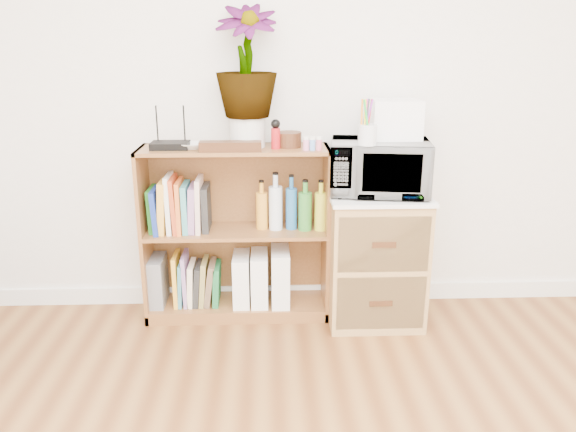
{
  "coord_description": "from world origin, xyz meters",
  "views": [
    {
      "loc": [
        -0.18,
        -0.8,
        1.48
      ],
      "look_at": [
        -0.07,
        1.95,
        0.62
      ],
      "focal_mm": 35.0,
      "sensor_mm": 36.0,
      "label": 1
    }
  ],
  "objects": [
    {
      "name": "file_box",
      "position": [
        -0.79,
        2.1,
        0.21
      ],
      "size": [
        0.08,
        0.22,
        0.27
      ],
      "primitive_type": "cube",
      "color": "slate",
      "rests_on": "bookshelf"
    },
    {
      "name": "bookshelf",
      "position": [
        -0.35,
        2.1,
        0.47
      ],
      "size": [
        1.0,
        0.3,
        0.95
      ],
      "primitive_type": "cube",
      "color": "brown",
      "rests_on": "ground"
    },
    {
      "name": "white_bowl",
      "position": [
        -0.56,
        2.07,
        0.97
      ],
      "size": [
        0.13,
        0.13,
        0.03
      ],
      "primitive_type": "imported",
      "color": "silver",
      "rests_on": "bookshelf"
    },
    {
      "name": "small_appliance",
      "position": [
        0.48,
        2.08,
        1.1
      ],
      "size": [
        0.25,
        0.21,
        0.2
      ],
      "primitive_type": "cube",
      "color": "white",
      "rests_on": "microwave"
    },
    {
      "name": "magazine_holder_right",
      "position": [
        -0.11,
        2.09,
        0.23
      ],
      "size": [
        0.1,
        0.25,
        0.31
      ],
      "primitive_type": "cube",
      "color": "white",
      "rests_on": "bookshelf"
    },
    {
      "name": "skirting_board",
      "position": [
        0.0,
        2.24,
        0.05
      ],
      "size": [
        4.0,
        0.02,
        0.1
      ],
      "primitive_type": "cube",
      "color": "white",
      "rests_on": "ground"
    },
    {
      "name": "potted_plant",
      "position": [
        -0.28,
        2.12,
        1.38
      ],
      "size": [
        0.31,
        0.31,
        0.56
      ],
      "primitive_type": "imported",
      "color": "#286529",
      "rests_on": "plant_pot"
    },
    {
      "name": "cookbooks",
      "position": [
        -0.65,
        2.1,
        0.63
      ],
      "size": [
        0.32,
        0.2,
        0.31
      ],
      "color": "#1E6A1C",
      "rests_on": "bookshelf"
    },
    {
      "name": "lower_books",
      "position": [
        -0.58,
        2.1,
        0.19
      ],
      "size": [
        0.25,
        0.19,
        0.29
      ],
      "color": "gold",
      "rests_on": "bookshelf"
    },
    {
      "name": "kokeshi_doll",
      "position": [
        -0.13,
        2.06,
        1.0
      ],
      "size": [
        0.05,
        0.05,
        0.11
      ],
      "primitive_type": "cylinder",
      "color": "#B2151B",
      "rests_on": "bookshelf"
    },
    {
      "name": "wooden_bowl",
      "position": [
        -0.06,
        2.11,
        0.99
      ],
      "size": [
        0.13,
        0.13,
        0.08
      ],
      "primitive_type": "cylinder",
      "color": "#3C2110",
      "rests_on": "bookshelf"
    },
    {
      "name": "trinket_box",
      "position": [
        -0.36,
        2.0,
        0.98
      ],
      "size": [
        0.31,
        0.08,
        0.05
      ],
      "primitive_type": "cube",
      "color": "#3B1C10",
      "rests_on": "bookshelf"
    },
    {
      "name": "wicker_unit",
      "position": [
        0.4,
        2.02,
        0.35
      ],
      "size": [
        0.5,
        0.45,
        0.7
      ],
      "primitive_type": "cube",
      "color": "#9E7542",
      "rests_on": "ground"
    },
    {
      "name": "paint_jars",
      "position": [
        0.05,
        2.01,
        0.98
      ],
      "size": [
        0.1,
        0.04,
        0.05
      ],
      "primitive_type": "cube",
      "color": "pink",
      "rests_on": "bookshelf"
    },
    {
      "name": "pen_cup",
      "position": [
        0.31,
        1.9,
        1.05
      ],
      "size": [
        0.09,
        0.09,
        0.1
      ],
      "primitive_type": "cylinder",
      "color": "silver",
      "rests_on": "microwave"
    },
    {
      "name": "plant_pot",
      "position": [
        -0.28,
        2.12,
        1.03
      ],
      "size": [
        0.18,
        0.18,
        0.15
      ],
      "primitive_type": "cylinder",
      "color": "silver",
      "rests_on": "bookshelf"
    },
    {
      "name": "router",
      "position": [
        -0.68,
        2.08,
        0.97
      ],
      "size": [
        0.19,
        0.13,
        0.04
      ],
      "primitive_type": "cube",
      "color": "black",
      "rests_on": "bookshelf"
    },
    {
      "name": "microwave",
      "position": [
        0.4,
        2.02,
        0.86
      ],
      "size": [
        0.54,
        0.4,
        0.28
      ],
      "primitive_type": "imported",
      "rotation": [
        0.0,
        0.0,
        -0.13
      ],
      "color": "white",
      "rests_on": "wicker_unit"
    },
    {
      "name": "liquor_bottles",
      "position": [
        -0.01,
        2.1,
        0.64
      ],
      "size": [
        0.46,
        0.07,
        0.3
      ],
      "color": "orange",
      "rests_on": "bookshelf"
    },
    {
      "name": "magazine_holder_mid",
      "position": [
        -0.23,
        2.09,
        0.22
      ],
      "size": [
        0.09,
        0.23,
        0.29
      ],
      "primitive_type": "cube",
      "color": "white",
      "rests_on": "bookshelf"
    },
    {
      "name": "magazine_holder_left",
      "position": [
        -0.33,
        2.09,
        0.21
      ],
      "size": [
        0.09,
        0.23,
        0.28
      ],
      "primitive_type": "cube",
      "color": "white",
      "rests_on": "bookshelf"
    }
  ]
}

